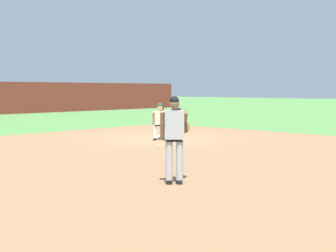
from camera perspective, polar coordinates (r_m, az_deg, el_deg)
The scene contains 8 objects.
ground_plane at distance 19.15m, azimuth -0.93°, elevation -1.49°, with size 160.00×160.00×0.00m, color #518942.
infield_dirt_patch at distance 14.54m, azimuth -0.35°, elevation -3.40°, with size 18.00×18.00×0.01m, color #936B47.
first_base_bag at distance 19.15m, azimuth -0.93°, elevation -1.36°, with size 0.38×0.38×0.09m, color white.
baseball at distance 16.23m, azimuth -1.11°, elevation -2.45°, with size 0.07×0.07×0.07m, color white.
pitcher at distance 9.85m, azimuth 0.85°, elevation -1.01°, with size 0.85×0.55×1.86m.
first_baseman at distance 19.59m, azimuth -0.73°, elevation 0.79°, with size 0.73×1.09×1.34m.
baserunner at distance 18.27m, azimuth -0.99°, elevation 0.71°, with size 0.67×0.68×1.46m.
umpire at distance 21.05m, azimuth 1.02°, elevation 1.21°, with size 0.67×0.68×1.46m.
Camera 1 is at (-13.63, -13.31, 2.00)m, focal length 50.00 mm.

